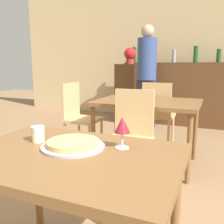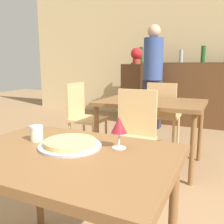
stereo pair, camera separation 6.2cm
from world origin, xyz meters
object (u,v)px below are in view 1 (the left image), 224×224
at_px(cheese_shaker, 38,134).
at_px(person_standing, 147,73).
at_px(chair_far_side_front, 131,131).
at_px(potted_plant, 130,55).
at_px(chair_far_side_back, 158,111).
at_px(pizza_tray, 73,144).
at_px(wine_glass, 122,126).
at_px(chair_far_side_left, 78,113).

relative_size(cheese_shaker, person_standing, 0.05).
height_order(chair_far_side_front, cheese_shaker, chair_far_side_front).
relative_size(person_standing, potted_plant, 5.54).
xyz_separation_m(chair_far_side_back, pizza_tray, (0.06, -2.24, 0.22)).
xyz_separation_m(wine_glass, potted_plant, (-1.26, 3.78, 0.49)).
bearing_deg(person_standing, cheese_shaker, -84.81).
height_order(chair_far_side_left, person_standing, person_standing).
height_order(chair_far_side_back, pizza_tray, chair_far_side_back).
xyz_separation_m(pizza_tray, wine_glass, (0.23, 0.09, 0.10)).
xyz_separation_m(chair_far_side_back, wine_glass, (0.29, -2.15, 0.31)).
relative_size(chair_far_side_front, cheese_shaker, 10.66).
distance_m(pizza_tray, potted_plant, 4.05).
relative_size(pizza_tray, person_standing, 0.18).
xyz_separation_m(chair_far_side_front, person_standing, (-0.47, 2.25, 0.47)).
distance_m(chair_far_side_back, potted_plant, 2.06).
xyz_separation_m(person_standing, wine_glass, (0.76, -3.25, -0.16)).
height_order(cheese_shaker, potted_plant, potted_plant).
bearing_deg(chair_far_side_left, chair_far_side_front, -122.35).
bearing_deg(person_standing, potted_plant, 133.18).
distance_m(cheese_shaker, wine_glass, 0.47).
bearing_deg(chair_far_side_front, cheese_shaker, -98.54).
bearing_deg(person_standing, chair_far_side_left, -104.50).
relative_size(pizza_tray, cheese_shaker, 3.76).
height_order(chair_far_side_back, potted_plant, potted_plant).
bearing_deg(cheese_shaker, chair_far_side_back, 85.81).
bearing_deg(potted_plant, chair_far_side_back, -59.53).
bearing_deg(wine_glass, potted_plant, 108.38).
bearing_deg(chair_far_side_back, chair_far_side_front, 90.00).
relative_size(chair_far_side_back, person_standing, 0.50).
distance_m(chair_far_side_front, chair_far_side_back, 1.14).
bearing_deg(chair_far_side_back, pizza_tray, 91.63).
xyz_separation_m(chair_far_side_front, pizza_tray, (0.06, -1.10, 0.22)).
distance_m(chair_far_side_back, cheese_shaker, 2.25).
distance_m(person_standing, potted_plant, 0.80).
height_order(pizza_tray, potted_plant, potted_plant).
relative_size(chair_far_side_front, pizza_tray, 2.84).
xyz_separation_m(cheese_shaker, wine_glass, (0.46, 0.08, 0.07)).
bearing_deg(chair_far_side_front, person_standing, 101.71).
bearing_deg(cheese_shaker, chair_far_side_front, 81.46).
relative_size(wine_glass, potted_plant, 0.48).
bearing_deg(potted_plant, wine_glass, -71.62).
distance_m(chair_far_side_left, cheese_shaker, 1.83).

